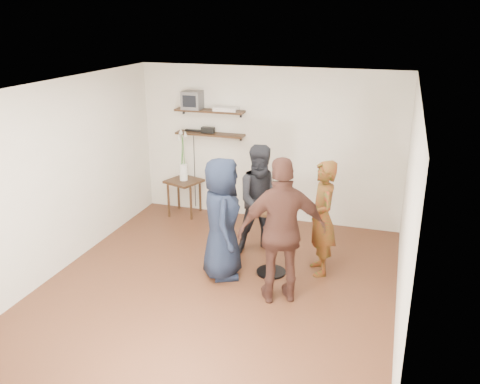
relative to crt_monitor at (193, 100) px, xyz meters
The scene contains 18 objects.
room 2.80m from the crt_monitor, 61.30° to the right, with size 4.58×5.08×2.68m.
shelf_upper 0.34m from the crt_monitor, ahead, with size 1.20×0.25×0.04m, color black.
shelf_lower 0.64m from the crt_monitor, ahead, with size 1.20×0.25×0.04m, color black.
crt_monitor is the anchor object (origin of this frame).
dvd_deck 0.61m from the crt_monitor, ahead, with size 0.40×0.24×0.06m, color silver.
radio 0.57m from the crt_monitor, ahead, with size 0.22×0.10×0.10m, color black.
power_strip 0.54m from the crt_monitor, 114.18° to the left, with size 0.30×0.05×0.03m, color black.
side_table 1.50m from the crt_monitor, 128.95° to the right, with size 0.68×0.68×0.64m.
vase_lilies 1.11m from the crt_monitor, 128.98° to the right, with size 0.19×0.19×0.95m.
drinks_table 2.98m from the crt_monitor, 44.50° to the right, with size 0.53×0.53×0.97m.
wine_glass_fl 2.77m from the crt_monitor, 45.81° to the right, with size 0.06×0.06×0.19m.
wine_glass_fr 2.85m from the crt_monitor, 44.39° to the right, with size 0.07×0.07×0.22m.
wine_glass_bl 2.74m from the crt_monitor, 43.84° to the right, with size 0.06×0.06×0.19m.
wine_glass_br 2.80m from the crt_monitor, 43.98° to the right, with size 0.06×0.06×0.19m.
person_plaid 3.21m from the crt_monitor, 32.54° to the right, with size 0.58×0.38×1.60m, color #A31812.
person_dark 2.33m from the crt_monitor, 38.24° to the right, with size 0.80×0.63×1.65m, color black.
person_navy 2.71m from the crt_monitor, 59.14° to the right, with size 0.81×0.53×1.67m, color black.
person_brown 3.45m from the crt_monitor, 48.76° to the right, with size 1.08×0.45×1.85m, color #42231C.
Camera 1 is at (2.06, -5.57, 3.41)m, focal length 38.00 mm.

